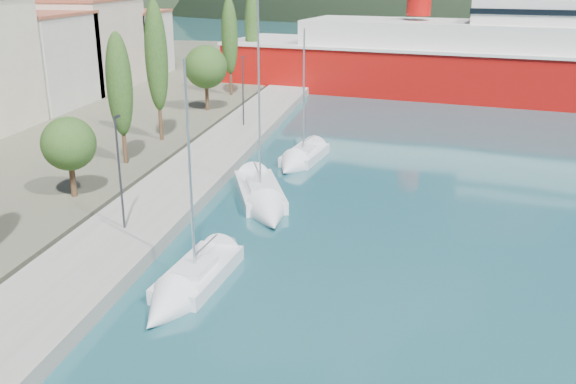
# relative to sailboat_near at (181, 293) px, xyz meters

# --- Properties ---
(ground) EXTENTS (1400.00, 1400.00, 0.00)m
(ground) POSITION_rel_sailboat_near_xyz_m (3.81, 111.33, -0.31)
(ground) COLOR #1E5058
(quay) EXTENTS (5.00, 88.00, 0.80)m
(quay) POSITION_rel_sailboat_near_xyz_m (-5.19, 17.33, 0.09)
(quay) COLOR gray
(quay) RESTS_ON ground
(tree_row) EXTENTS (4.19, 63.82, 11.12)m
(tree_row) POSITION_rel_sailboat_near_xyz_m (-10.54, 25.62, 5.65)
(tree_row) COLOR #47301E
(tree_row) RESTS_ON land_strip
(lamp_posts) EXTENTS (0.15, 46.66, 6.06)m
(lamp_posts) POSITION_rel_sailboat_near_xyz_m (-5.19, 6.77, 3.78)
(lamp_posts) COLOR #2D2D33
(lamp_posts) RESTS_ON quay
(sailboat_near) EXTENTS (3.14, 8.07, 11.31)m
(sailboat_near) POSITION_rel_sailboat_near_xyz_m (0.00, 0.00, 0.00)
(sailboat_near) COLOR silver
(sailboat_near) RESTS_ON ground
(sailboat_mid) EXTENTS (5.93, 10.00, 14.02)m
(sailboat_mid) POSITION_rel_sailboat_near_xyz_m (1.09, 11.76, 0.03)
(sailboat_mid) COLOR silver
(sailboat_mid) RESTS_ON ground
(sailboat_far) EXTENTS (3.51, 7.66, 10.85)m
(sailboat_far) POSITION_rel_sailboat_near_xyz_m (1.31, 21.43, 0.00)
(sailboat_far) COLOR silver
(sailboat_far) RESTS_ON ground
(ferry) EXTENTS (64.99, 24.75, 12.63)m
(ferry) POSITION_rel_sailboat_near_xyz_m (18.41, 53.67, 3.54)
(ferry) COLOR #A10D0A
(ferry) RESTS_ON ground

